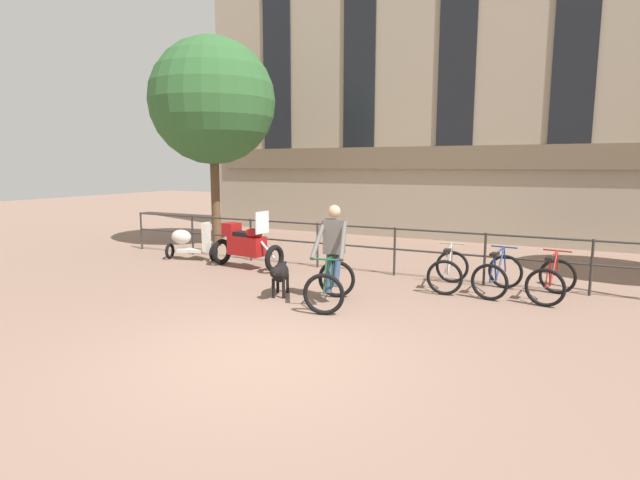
% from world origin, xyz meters
% --- Properties ---
extents(ground_plane, '(60.00, 60.00, 0.00)m').
position_xyz_m(ground_plane, '(0.00, 0.00, 0.00)').
color(ground_plane, '#846656').
extents(canal_railing, '(15.05, 0.05, 1.05)m').
position_xyz_m(canal_railing, '(-0.00, 5.20, 0.71)').
color(canal_railing, '#2D2B28').
rests_on(canal_railing, ground_plane).
extents(building_facade, '(18.00, 0.72, 10.30)m').
position_xyz_m(building_facade, '(-0.00, 10.99, 5.13)').
color(building_facade, gray).
rests_on(building_facade, ground_plane).
extents(cyclist_with_bike, '(0.95, 1.30, 1.70)m').
position_xyz_m(cyclist_with_bike, '(-0.25, 2.59, 0.76)').
color(cyclist_with_bike, black).
rests_on(cyclist_with_bike, ground_plane).
extents(dog, '(0.49, 1.01, 0.62)m').
position_xyz_m(dog, '(-1.30, 2.58, 0.43)').
color(dog, black).
rests_on(dog, ground_plane).
extents(parked_motorcycle, '(1.79, 0.80, 1.35)m').
position_xyz_m(parked_motorcycle, '(-3.30, 4.37, 0.56)').
color(parked_motorcycle, black).
rests_on(parked_motorcycle, ground_plane).
extents(parked_bicycle_near_lamp, '(0.75, 1.16, 0.86)m').
position_xyz_m(parked_bicycle_near_lamp, '(1.31, 4.54, 0.36)').
color(parked_bicycle_near_lamp, black).
rests_on(parked_bicycle_near_lamp, ground_plane).
extents(parked_bicycle_mid_left, '(0.81, 1.19, 0.86)m').
position_xyz_m(parked_bicycle_mid_left, '(2.22, 4.54, 0.36)').
color(parked_bicycle_mid_left, black).
rests_on(parked_bicycle_mid_left, ground_plane).
extents(parked_bicycle_mid_right, '(0.82, 1.20, 0.86)m').
position_xyz_m(parked_bicycle_mid_right, '(3.12, 4.54, 0.36)').
color(parked_bicycle_mid_right, black).
rests_on(parked_bicycle_mid_right, ground_plane).
extents(parked_scooter, '(1.34, 0.70, 0.96)m').
position_xyz_m(parked_scooter, '(-5.18, 4.57, 0.46)').
color(parked_scooter, black).
rests_on(parked_scooter, ground_plane).
extents(tree_canalside_left, '(3.56, 3.56, 5.95)m').
position_xyz_m(tree_canalside_left, '(-5.98, 6.64, 4.16)').
color(tree_canalside_left, brown).
rests_on(tree_canalside_left, ground_plane).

